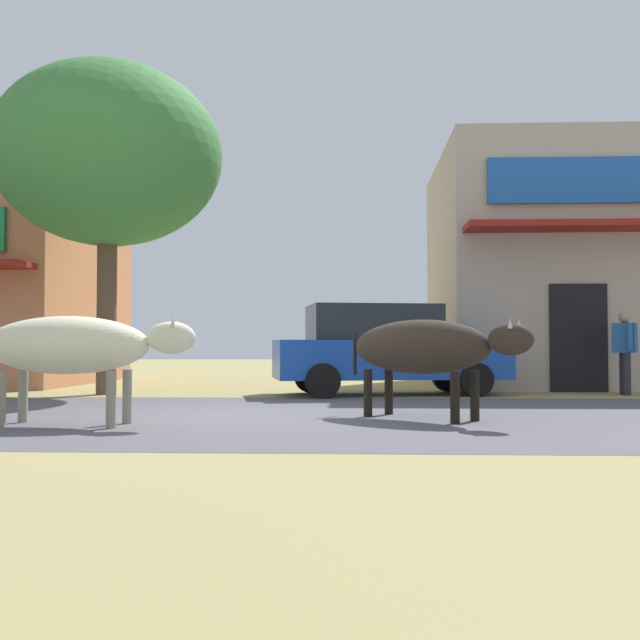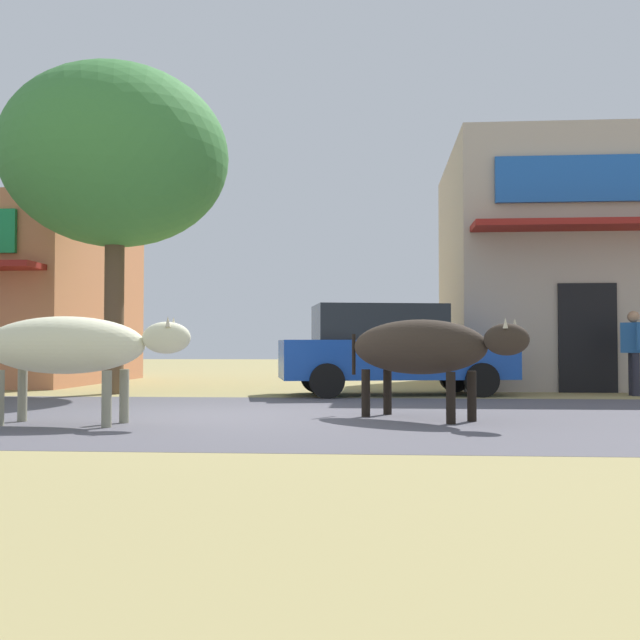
% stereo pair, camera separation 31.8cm
% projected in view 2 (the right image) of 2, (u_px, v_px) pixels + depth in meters
% --- Properties ---
extents(ground, '(80.00, 80.00, 0.00)m').
position_uv_depth(ground, '(233.00, 416.00, 9.79)').
color(ground, '#9F9159').
extents(asphalt_road, '(72.00, 6.77, 0.00)m').
position_uv_depth(asphalt_road, '(233.00, 415.00, 9.79)').
color(asphalt_road, '#535159').
rests_on(asphalt_road, ground).
extents(storefront_right_club, '(6.04, 6.83, 5.28)m').
position_uv_depth(storefront_right_club, '(581.00, 270.00, 17.56)').
color(storefront_right_club, '#B5A696').
rests_on(storefront_right_club, ground).
extents(roadside_tree, '(4.24, 4.24, 6.16)m').
position_uv_depth(roadside_tree, '(116.00, 158.00, 14.34)').
color(roadside_tree, brown).
rests_on(roadside_tree, ground).
extents(parked_hatchback_car, '(4.41, 2.38, 1.64)m').
position_uv_depth(parked_hatchback_car, '(390.00, 349.00, 13.90)').
color(parked_hatchback_car, '#1844A7').
rests_on(parked_hatchback_car, ground).
extents(cow_near_brown, '(2.54, 0.82, 1.24)m').
position_uv_depth(cow_near_brown, '(69.00, 346.00, 8.70)').
color(cow_near_brown, beige).
rests_on(cow_near_brown, ground).
extents(cow_far_dark, '(2.21, 1.97, 1.22)m').
position_uv_depth(cow_far_dark, '(422.00, 348.00, 9.29)').
color(cow_far_dark, '#2F251D').
rests_on(cow_far_dark, ground).
extents(pedestrian_by_shop, '(0.48, 0.61, 1.52)m').
position_uv_depth(pedestrian_by_shop, '(634.00, 346.00, 13.71)').
color(pedestrian_by_shop, '#262633').
rests_on(pedestrian_by_shop, ground).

